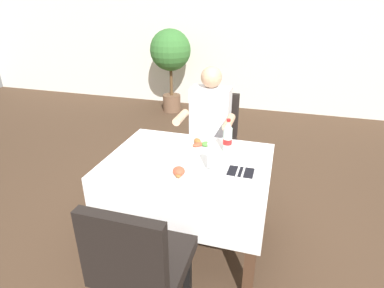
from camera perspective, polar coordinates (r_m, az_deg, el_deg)
name	(u,v)px	position (r m, az deg, el deg)	size (l,w,h in m)	color
ground_plane	(193,245)	(2.65, 0.19, -17.79)	(11.00, 11.00, 0.00)	#473323
back_wall	(256,23)	(5.57, 11.51, 20.67)	(11.00, 0.12, 2.87)	silver
main_dining_table	(188,179)	(2.36, -0.69, -6.41)	(1.18, 0.90, 0.74)	white
chair_far_diner_seat	(213,138)	(3.09, 3.87, 1.09)	(0.44, 0.50, 0.97)	black
chair_near_camera_side	(141,264)	(1.76, -9.28, -20.61)	(0.44, 0.50, 0.97)	black
seated_diner_far	(209,127)	(2.94, 3.06, 3.13)	(0.50, 0.46, 1.26)	#282D42
plate_near_camera	(178,173)	(2.07, -2.49, -5.27)	(0.24, 0.24, 0.07)	white
plate_far_diner	(201,145)	(2.47, 1.64, -0.13)	(0.23, 0.23, 0.05)	white
beer_glass_left	(212,156)	(2.09, 3.58, -2.22)	(0.07, 0.07, 0.20)	white
cola_bottle_primary	(228,138)	(2.36, 6.49, 1.13)	(0.07, 0.07, 0.27)	silver
napkin_cutlery_set	(241,172)	(2.14, 8.83, -4.97)	(0.17, 0.19, 0.01)	black
potted_plant_corner	(170,55)	(5.36, -3.93, 15.86)	(0.67, 0.67, 1.37)	brown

